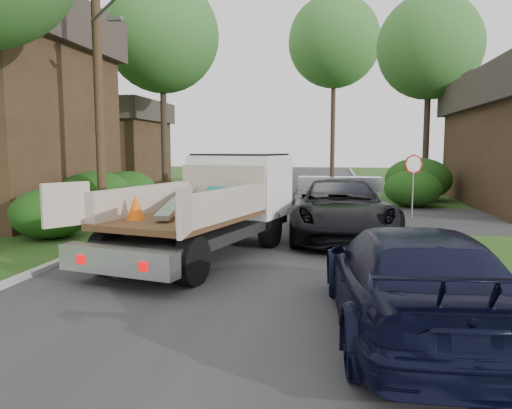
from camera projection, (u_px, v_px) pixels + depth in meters
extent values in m
plane|color=#224614|center=(232.00, 270.00, 11.18)|extent=(120.00, 120.00, 0.00)
cube|color=#28282B|center=(280.00, 213.00, 20.99)|extent=(8.00, 90.00, 0.02)
cube|color=#9E9E99|center=(186.00, 209.00, 21.62)|extent=(0.20, 90.00, 0.12)
cube|color=#9E9E99|center=(380.00, 213.00, 20.34)|extent=(0.20, 90.00, 0.12)
cylinder|color=slate|center=(413.00, 193.00, 19.08)|extent=(0.06, 0.06, 2.00)
cylinder|color=#B20A0A|center=(414.00, 164.00, 18.96)|extent=(0.71, 0.32, 0.76)
cylinder|color=#382619|center=(98.00, 78.00, 16.38)|extent=(0.30, 0.30, 10.00)
cylinder|color=slate|center=(103.00, 10.00, 15.58)|extent=(1.22, 0.76, 0.57)
cube|color=slate|center=(115.00, 19.00, 15.04)|extent=(0.45, 0.20, 0.12)
cube|color=#372616|center=(106.00, 155.00, 34.62)|extent=(7.00, 7.00, 4.50)
cube|color=#332B26|center=(105.00, 111.00, 34.28)|extent=(7.56, 7.56, 1.40)
cube|color=#332B26|center=(104.00, 101.00, 34.20)|extent=(1.05, 7.56, 0.20)
ellipsoid|color=#193B0D|center=(50.00, 213.00, 15.00)|extent=(2.34, 2.34, 1.53)
ellipsoid|color=#193B0D|center=(96.00, 196.00, 18.46)|extent=(2.86, 2.86, 1.87)
ellipsoid|color=#193B0D|center=(127.00, 190.00, 21.96)|extent=(2.60, 2.60, 1.70)
ellipsoid|color=#193B0D|center=(413.00, 189.00, 22.93)|extent=(2.60, 2.60, 1.70)
ellipsoid|color=#193B0D|center=(418.00, 179.00, 25.74)|extent=(3.38, 3.38, 2.21)
cylinder|color=#2D2119|center=(164.00, 116.00, 28.52)|extent=(0.36, 0.36, 9.00)
sphere|color=#2D6425|center=(162.00, 35.00, 28.01)|extent=(6.40, 6.40, 6.40)
cylinder|color=#2D2119|center=(427.00, 121.00, 29.15)|extent=(0.36, 0.36, 8.50)
sphere|color=#2D6425|center=(430.00, 47.00, 28.67)|extent=(6.00, 6.00, 6.00)
cylinder|color=#2D2119|center=(16.00, 113.00, 25.61)|extent=(0.36, 0.36, 9.00)
sphere|color=#2D6425|center=(11.00, 22.00, 25.10)|extent=(6.00, 6.00, 6.00)
cylinder|color=#2D2119|center=(333.00, 113.00, 39.68)|extent=(0.36, 0.36, 11.00)
sphere|color=#2D6425|center=(334.00, 42.00, 39.06)|extent=(7.20, 7.20, 7.20)
cylinder|color=black|center=(203.00, 225.00, 14.48)|extent=(0.57, 1.04, 0.99)
cylinder|color=black|center=(270.00, 229.00, 13.65)|extent=(0.57, 1.04, 0.99)
cylinder|color=black|center=(107.00, 252.00, 10.66)|extent=(0.57, 1.04, 0.99)
cylinder|color=black|center=(192.00, 261.00, 9.83)|extent=(0.57, 1.04, 0.99)
cube|color=black|center=(201.00, 231.00, 12.23)|extent=(3.71, 6.73, 0.26)
cube|color=white|center=(241.00, 185.00, 14.23)|extent=(2.84, 2.52, 1.71)
cube|color=black|center=(241.00, 164.00, 14.17)|extent=(2.64, 2.32, 0.61)
cube|color=#472D19|center=(184.00, 218.00, 11.48)|extent=(3.33, 4.44, 0.13)
cube|color=beige|center=(223.00, 186.00, 13.22)|extent=(2.37, 0.71, 1.10)
cube|color=beige|center=(144.00, 200.00, 11.87)|extent=(1.19, 3.70, 0.66)
cube|color=beige|center=(227.00, 204.00, 11.01)|extent=(1.19, 3.70, 0.66)
cube|color=silver|center=(118.00, 261.00, 9.38)|extent=(2.55, 1.00, 0.50)
cube|color=#B20505|center=(81.00, 260.00, 9.48)|extent=(0.18, 0.09, 0.18)
cube|color=#B20505|center=(143.00, 267.00, 8.92)|extent=(0.18, 0.09, 0.18)
cube|color=beige|center=(66.00, 204.00, 9.96)|extent=(0.63, 0.87, 0.88)
cube|color=beige|center=(185.00, 211.00, 8.88)|extent=(0.19, 1.00, 0.88)
cube|color=silver|center=(178.00, 201.00, 11.63)|extent=(0.51, 2.87, 0.51)
cone|color=#F2590A|center=(135.00, 207.00, 10.78)|extent=(0.48, 0.48, 0.55)
cone|color=#F2590A|center=(210.00, 202.00, 11.92)|extent=(0.48, 0.48, 0.55)
cube|color=#148C84|center=(228.00, 193.00, 12.88)|extent=(1.20, 0.40, 0.31)
imported|color=black|center=(339.00, 208.00, 15.12)|extent=(3.46, 6.64, 1.79)
imported|color=black|center=(410.00, 280.00, 7.27)|extent=(2.61, 5.66, 1.60)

